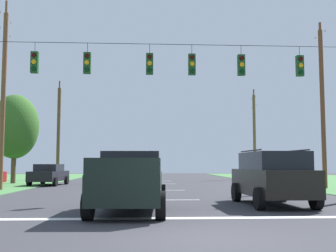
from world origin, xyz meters
name	(u,v)px	position (x,y,z in m)	size (l,w,h in m)	color
ground_plane	(198,239)	(0.00, 0.00, 0.00)	(120.00, 120.00, 0.00)	#333338
stop_bar_stripe	(183,218)	(0.00, 3.23, 0.00)	(15.51, 0.45, 0.01)	white
lane_dash_0	(171,200)	(0.00, 9.23, 0.00)	(0.15, 2.50, 0.01)	white
lane_dash_1	(164,190)	(0.00, 15.75, 0.00)	(0.15, 2.50, 0.01)	white
lane_dash_2	(159,184)	(0.00, 23.62, 0.00)	(0.15, 2.50, 0.01)	white
lane_dash_3	(157,181)	(0.00, 28.87, 0.00)	(0.15, 2.50, 0.01)	white
lane_dash_4	(155,177)	(0.00, 39.02, 0.00)	(0.15, 2.50, 0.01)	white
overhead_signal_span	(169,101)	(-0.06, 9.59, 4.33)	(18.52, 0.31, 7.45)	brown
pickup_truck	(130,182)	(-1.57, 4.83, 0.97)	(2.49, 5.49, 1.95)	black
suv_black	(272,177)	(3.67, 6.73, 1.06)	(2.29, 4.84, 2.05)	black
distant_car_crossing_white	(268,173)	(9.29, 25.97, 0.79)	(2.17, 4.37, 1.52)	silver
distant_car_far_parked	(49,174)	(-8.02, 21.88, 0.79)	(2.31, 4.44, 1.52)	black
utility_pole_mid_right	(323,106)	(10.10, 16.72, 5.21)	(0.27, 1.53, 10.61)	brown
utility_pole_far_right	(254,134)	(10.16, 33.45, 4.61)	(0.30, 1.93, 9.27)	brown
utility_pole_mid_left	(3,94)	(-9.58, 16.34, 5.68)	(0.28, 1.96, 11.45)	brown
utility_pole_far_left	(58,132)	(-9.56, 32.32, 4.64)	(0.33, 1.83, 9.70)	brown
tree_roadside_right	(15,127)	(-11.38, 24.55, 4.46)	(3.71, 3.71, 7.01)	brown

